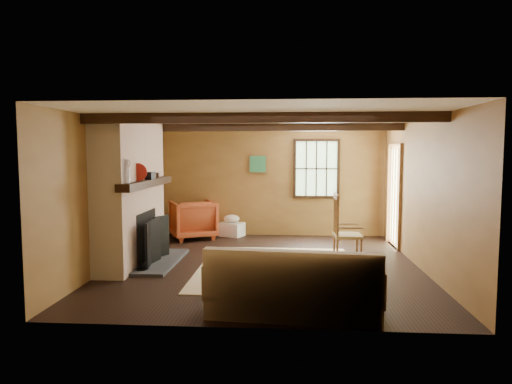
# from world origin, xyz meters

# --- Properties ---
(ground) EXTENTS (5.50, 5.50, 0.00)m
(ground) POSITION_xyz_m (0.00, 0.00, 0.00)
(ground) COLOR black
(ground) RESTS_ON ground
(room_envelope) EXTENTS (5.02, 5.52, 2.44)m
(room_envelope) POSITION_xyz_m (0.22, 0.26, 1.63)
(room_envelope) COLOR olive
(room_envelope) RESTS_ON ground
(fireplace) EXTENTS (1.02, 2.30, 2.40)m
(fireplace) POSITION_xyz_m (-2.23, -0.00, 1.10)
(fireplace) COLOR #A85741
(fireplace) RESTS_ON ground
(rug) EXTENTS (2.50, 3.00, 0.01)m
(rug) POSITION_xyz_m (0.20, -0.20, 0.00)
(rug) COLOR #CDB388
(rug) RESTS_ON ground
(rocking_chair) EXTENTS (0.86, 0.49, 1.17)m
(rocking_chair) POSITION_xyz_m (1.35, 0.33, 0.49)
(rocking_chair) COLOR #A4814F
(rocking_chair) RESTS_ON ground
(sofa) EXTENTS (2.06, 1.06, 0.80)m
(sofa) POSITION_xyz_m (0.46, -2.27, 0.29)
(sofa) COLOR beige
(sofa) RESTS_ON ground
(firewood_pile) EXTENTS (0.63, 0.11, 0.23)m
(firewood_pile) POSITION_xyz_m (-1.80, 2.60, 0.11)
(firewood_pile) COLOR brown
(firewood_pile) RESTS_ON ground
(laundry_basket) EXTENTS (0.61, 0.54, 0.30)m
(laundry_basket) POSITION_xyz_m (-0.87, 2.55, 0.15)
(laundry_basket) COLOR white
(laundry_basket) RESTS_ON ground
(basket_pillow) EXTENTS (0.44, 0.41, 0.18)m
(basket_pillow) POSITION_xyz_m (-0.87, 2.55, 0.39)
(basket_pillow) COLOR beige
(basket_pillow) RESTS_ON laundry_basket
(armchair) EXTENTS (1.19, 1.20, 0.83)m
(armchair) POSITION_xyz_m (-1.67, 2.19, 0.42)
(armchair) COLOR #BF6026
(armchair) RESTS_ON ground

